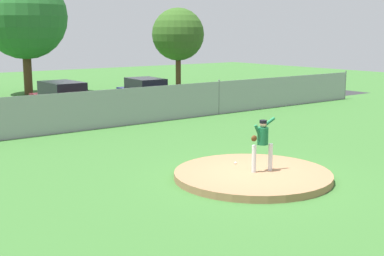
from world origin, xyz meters
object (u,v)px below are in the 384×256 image
object	(u,v)px
parked_car_navy	(146,93)
pitcher_youth	(262,140)
traffic_cone_orange	(1,117)
parked_car_burgundy	(63,100)
baseball	(235,163)

from	to	relation	value
parked_car_navy	pitcher_youth	bearing A→B (deg)	-109.73
traffic_cone_orange	pitcher_youth	bearing A→B (deg)	-77.69
parked_car_burgundy	traffic_cone_orange	bearing A→B (deg)	176.27
traffic_cone_orange	parked_car_navy	bearing A→B (deg)	4.55
baseball	parked_car_burgundy	world-z (taller)	parked_car_burgundy
baseball	parked_car_burgundy	size ratio (longest dim) A/B	0.02
baseball	traffic_cone_orange	bearing A→B (deg)	103.18
pitcher_youth	baseball	size ratio (longest dim) A/B	21.62
parked_car_burgundy	traffic_cone_orange	distance (m)	3.11
baseball	parked_car_burgundy	distance (m)	13.06
pitcher_youth	parked_car_burgundy	bearing A→B (deg)	90.35
baseball	parked_car_navy	size ratio (longest dim) A/B	0.02
parked_car_navy	traffic_cone_orange	size ratio (longest dim) A/B	8.03
parked_car_navy	traffic_cone_orange	xyz separation A→B (m)	(-8.53, -0.68, -0.52)
baseball	traffic_cone_orange	distance (m)	13.60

